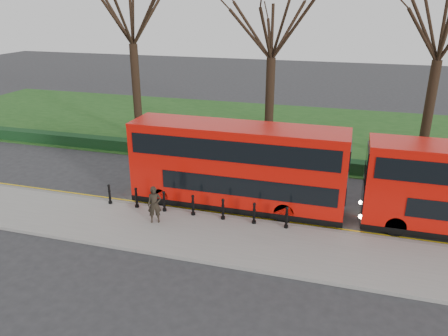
% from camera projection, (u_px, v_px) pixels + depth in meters
% --- Properties ---
extents(ground, '(120.00, 120.00, 0.00)m').
position_uv_depth(ground, '(192.00, 204.00, 22.48)').
color(ground, '#28282B').
rests_on(ground, ground).
extents(pavement, '(60.00, 4.00, 0.15)m').
position_uv_depth(pavement, '(169.00, 231.00, 19.77)').
color(pavement, gray).
rests_on(pavement, ground).
extents(kerb, '(60.00, 0.25, 0.16)m').
position_uv_depth(kerb, '(185.00, 211.00, 21.56)').
color(kerb, slate).
rests_on(kerb, ground).
extents(grass_verge, '(60.00, 18.00, 0.06)m').
position_uv_depth(grass_verge, '(256.00, 128.00, 35.90)').
color(grass_verge, '#194416').
rests_on(grass_verge, ground).
extents(hedge, '(60.00, 0.90, 0.80)m').
position_uv_depth(hedge, '(228.00, 155.00, 28.43)').
color(hedge, black).
rests_on(hedge, ground).
extents(yellow_line_outer, '(60.00, 0.10, 0.01)m').
position_uv_depth(yellow_line_outer, '(187.00, 210.00, 21.85)').
color(yellow_line_outer, yellow).
rests_on(yellow_line_outer, ground).
extents(yellow_line_inner, '(60.00, 0.10, 0.01)m').
position_uv_depth(yellow_line_inner, '(189.00, 208.00, 22.03)').
color(yellow_line_inner, yellow).
rests_on(yellow_line_inner, ground).
extents(tree_left, '(8.10, 8.10, 12.65)m').
position_uv_depth(tree_left, '(131.00, 10.00, 30.26)').
color(tree_left, black).
rests_on(tree_left, ground).
extents(tree_mid, '(7.35, 7.35, 11.49)m').
position_uv_depth(tree_mid, '(272.00, 25.00, 27.92)').
color(tree_mid, black).
rests_on(tree_mid, ground).
extents(tree_right, '(7.59, 7.59, 11.85)m').
position_uv_depth(tree_right, '(444.00, 23.00, 25.17)').
color(tree_right, black).
rests_on(tree_right, ground).
extents(bollard_row, '(9.15, 0.15, 1.00)m').
position_uv_depth(bollard_row, '(193.00, 205.00, 20.89)').
color(bollard_row, black).
rests_on(bollard_row, pavement).
extents(bus_lead, '(10.64, 2.44, 4.23)m').
position_uv_depth(bus_lead, '(237.00, 167.00, 21.58)').
color(bus_lead, red).
rests_on(bus_lead, ground).
extents(pedestrian, '(0.76, 0.64, 1.76)m').
position_uv_depth(pedestrian, '(155.00, 205.00, 20.09)').
color(pedestrian, black).
rests_on(pedestrian, pavement).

